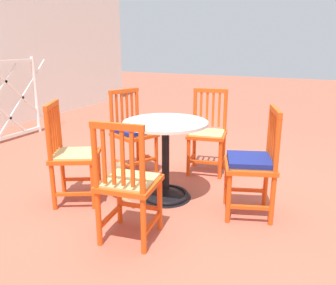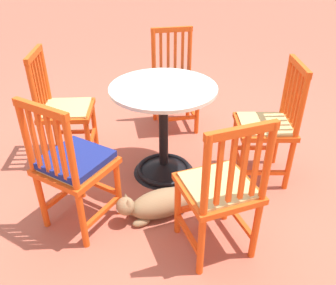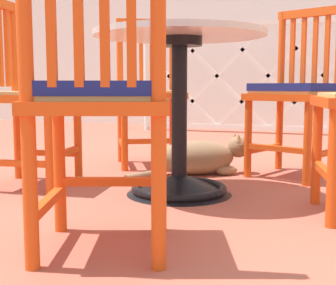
% 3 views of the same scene
% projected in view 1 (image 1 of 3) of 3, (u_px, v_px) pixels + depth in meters
% --- Properties ---
extents(ground_plane, '(24.00, 24.00, 0.00)m').
position_uv_depth(ground_plane, '(171.00, 197.00, 3.28)').
color(ground_plane, '#AD5642').
extents(cafe_table, '(0.76, 0.76, 0.73)m').
position_uv_depth(cafe_table, '(166.00, 169.00, 3.20)').
color(cafe_table, black).
rests_on(cafe_table, ground_plane).
extents(orange_chair_by_planter, '(0.47, 0.47, 0.91)m').
position_uv_depth(orange_chair_by_planter, '(207.00, 134.00, 3.82)').
color(orange_chair_by_planter, '#E04C14').
rests_on(orange_chair_by_planter, ground_plane).
extents(orange_chair_near_fence, '(0.53, 0.53, 0.91)m').
position_uv_depth(orange_chair_near_fence, '(133.00, 133.00, 3.81)').
color(orange_chair_near_fence, '#E04C14').
rests_on(orange_chair_near_fence, ground_plane).
extents(orange_chair_tucked_in, '(0.54, 0.54, 0.91)m').
position_uv_depth(orange_chair_tucked_in, '(72.00, 156.00, 3.09)').
color(orange_chair_tucked_in, '#E04C14').
rests_on(orange_chair_tucked_in, ground_plane).
extents(orange_chair_at_corner, '(0.45, 0.45, 0.91)m').
position_uv_depth(orange_chair_at_corner, '(128.00, 184.00, 2.47)').
color(orange_chair_at_corner, '#E04C14').
rests_on(orange_chair_at_corner, ground_plane).
extents(orange_chair_facing_out, '(0.51, 0.51, 0.91)m').
position_uv_depth(orange_chair_facing_out, '(253.00, 164.00, 2.84)').
color(orange_chair_facing_out, '#E04C14').
rests_on(orange_chair_facing_out, ground_plane).
extents(tabby_cat, '(0.58, 0.54, 0.23)m').
position_uv_depth(tabby_cat, '(119.00, 180.00, 3.44)').
color(tabby_cat, '#8E704C').
rests_on(tabby_cat, ground_plane).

